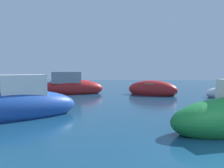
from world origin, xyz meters
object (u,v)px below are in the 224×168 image
object	(u,v)px
moored_boat_0	(71,87)
moored_boat_2	(152,90)
moored_boat_7	(26,86)
moored_boat_4	(13,106)

from	to	relation	value
moored_boat_0	moored_boat_2	distance (m)	6.63
moored_boat_2	moored_boat_7	size ratio (longest dim) A/B	1.14
moored_boat_4	moored_boat_2	bearing A→B (deg)	-163.32
moored_boat_0	moored_boat_2	world-z (taller)	moored_boat_0
moored_boat_0	moored_boat_2	xyz separation A→B (m)	(6.63, 0.01, -0.17)
moored_boat_2	moored_boat_0	bearing A→B (deg)	24.22
moored_boat_2	moored_boat_7	distance (m)	11.90
moored_boat_0	moored_boat_2	size ratio (longest dim) A/B	1.26
moored_boat_4	moored_boat_0	bearing A→B (deg)	-126.93
moored_boat_0	moored_boat_2	bearing A→B (deg)	-18.53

